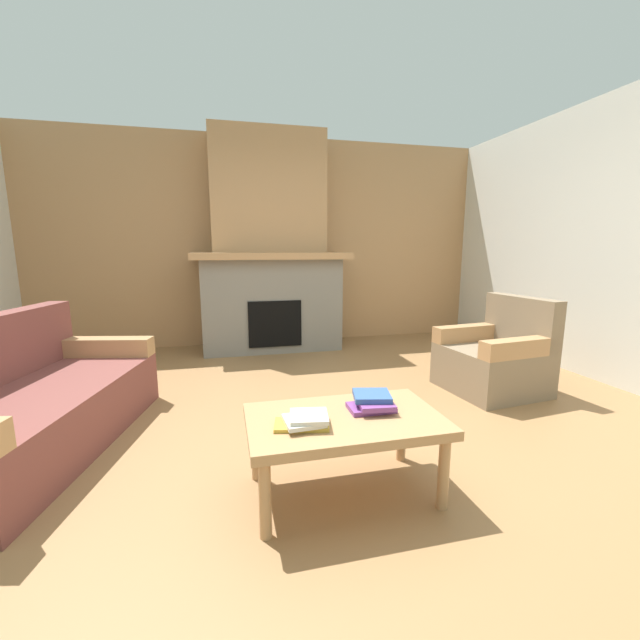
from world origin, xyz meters
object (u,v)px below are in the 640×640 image
fireplace (270,258)px  coffee_table (345,426)px  couch (27,408)px  armchair (496,359)px

fireplace → coffee_table: (-0.01, -3.26, -0.79)m
fireplace → couch: fireplace is taller
armchair → fireplace: bearing=130.6°
couch → armchair: same height
couch → armchair: size_ratio=2.28×
fireplace → coffee_table: fireplace is taller
couch → coffee_table: 2.05m
coffee_table → couch: bearing=153.3°
coffee_table → fireplace: bearing=89.9°
fireplace → armchair: (1.79, -2.09, -0.87)m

